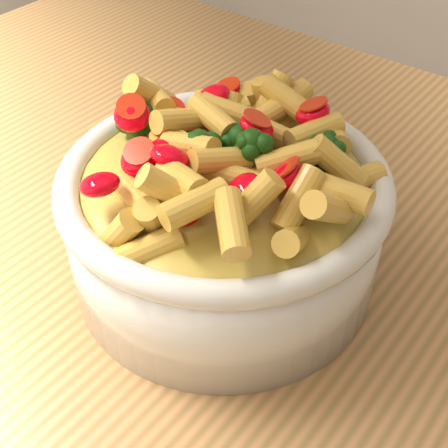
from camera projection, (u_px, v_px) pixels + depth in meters
The scene contains 3 objects.
table at pixel (239, 285), 0.69m from camera, with size 1.20×0.80×0.90m.
serving_bowl at pixel (224, 223), 0.52m from camera, with size 0.27×0.27×0.12m.
pasta_salad at pixel (224, 152), 0.48m from camera, with size 0.21×0.21×0.05m.
Camera 1 is at (0.28, -0.39, 1.30)m, focal length 50.00 mm.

